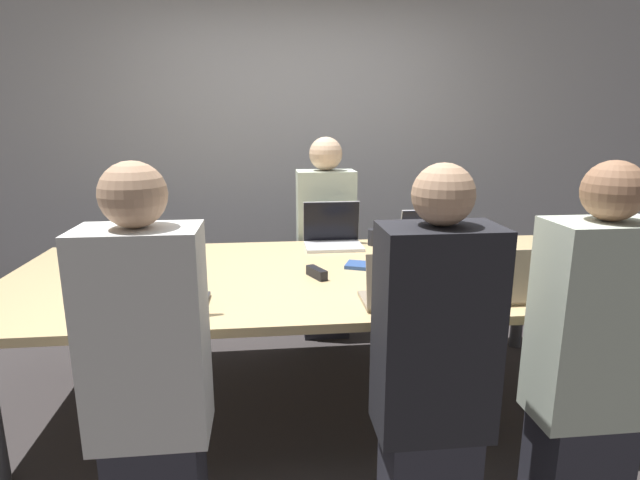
{
  "coord_description": "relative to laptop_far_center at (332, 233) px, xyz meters",
  "views": [
    {
      "loc": [
        -0.26,
        -2.53,
        1.53
      ],
      "look_at": [
        0.02,
        0.1,
        0.9
      ],
      "focal_mm": 28.0,
      "sensor_mm": 36.0,
      "label": 1
    }
  ],
  "objects": [
    {
      "name": "person_near_left",
      "position": [
        -0.83,
        -1.47,
        -0.14
      ],
      "size": [
        0.4,
        0.24,
        1.41
      ],
      "rotation": [
        0.0,
        0.0,
        3.14
      ],
      "color": "#2D2D38",
      "rests_on": "ground_plane"
    },
    {
      "name": "conference_table",
      "position": [
        -0.15,
        -0.56,
        -0.13
      ],
      "size": [
        3.24,
        1.41,
        0.75
      ],
      "color": "#D6B77F",
      "rests_on": "ground_plane"
    },
    {
      "name": "laptop_near_right",
      "position": [
        0.76,
        -1.09,
        -0.01
      ],
      "size": [
        0.33,
        0.24,
        0.25
      ],
      "rotation": [
        0.0,
        0.0,
        3.14
      ],
      "color": "gray",
      "rests_on": "conference_table"
    },
    {
      "name": "laptop_far_center",
      "position": [
        0.0,
        0.0,
        0.0
      ],
      "size": [
        0.37,
        0.27,
        0.28
      ],
      "color": "silver",
      "rests_on": "conference_table"
    },
    {
      "name": "laptop_near_midright",
      "position": [
        0.15,
        -1.1,
        -0.01
      ],
      "size": [
        0.32,
        0.24,
        0.24
      ],
      "rotation": [
        0.0,
        0.0,
        3.14
      ],
      "color": "gray",
      "rests_on": "conference_table"
    },
    {
      "name": "person_near_midright",
      "position": [
        0.15,
        -1.55,
        -0.15
      ],
      "size": [
        0.4,
        0.24,
        1.4
      ],
      "rotation": [
        0.0,
        0.0,
        3.14
      ],
      "color": "#2D2D38",
      "rests_on": "ground_plane"
    },
    {
      "name": "person_far_center",
      "position": [
        -0.01,
        0.32,
        -0.13
      ],
      "size": [
        0.4,
        0.24,
        1.42
      ],
      "color": "#2D2D38",
      "rests_on": "ground_plane"
    },
    {
      "name": "cup_near_right",
      "position": [
        1.03,
        -1.07,
        -0.03
      ],
      "size": [
        0.08,
        0.08,
        0.1
      ],
      "color": "brown",
      "rests_on": "conference_table"
    },
    {
      "name": "stapler",
      "position": [
        -0.17,
        -0.66,
        -0.05
      ],
      "size": [
        0.1,
        0.15,
        0.05
      ],
      "rotation": [
        0.0,
        0.0,
        0.42
      ],
      "color": "black",
      "rests_on": "conference_table"
    },
    {
      "name": "notebook",
      "position": [
        0.12,
        -0.51,
        -0.07
      ],
      "size": [
        0.26,
        0.2,
        0.02
      ],
      "rotation": [
        0.0,
        0.0,
        -0.37
      ],
      "color": "#2D4C8C",
      "rests_on": "conference_table"
    },
    {
      "name": "curtain_wall",
      "position": [
        -0.15,
        1.27,
        0.57
      ],
      "size": [
        12.0,
        0.06,
        2.8
      ],
      "color": "#ADADB2",
      "rests_on": "ground_plane"
    },
    {
      "name": "cup_far_center",
      "position": [
        0.27,
        -0.02,
        -0.03
      ],
      "size": [
        0.08,
        0.08,
        0.1
      ],
      "color": "#232328",
      "rests_on": "conference_table"
    },
    {
      "name": "ground_plane",
      "position": [
        -0.15,
        -0.56,
        -0.83
      ],
      "size": [
        24.0,
        24.0,
        0.0
      ],
      "primitive_type": "plane",
      "color": "#383333"
    },
    {
      "name": "cup_near_left",
      "position": [
        -1.09,
        -1.02,
        -0.03
      ],
      "size": [
        0.08,
        0.08,
        0.1
      ],
      "color": "#232328",
      "rests_on": "conference_table"
    },
    {
      "name": "person_near_right",
      "position": [
        0.75,
        -1.53,
        -0.15
      ],
      "size": [
        0.4,
        0.24,
        1.4
      ],
      "rotation": [
        0.0,
        0.0,
        3.14
      ],
      "color": "#2D2D38",
      "rests_on": "ground_plane"
    },
    {
      "name": "laptop_near_left",
      "position": [
        -0.84,
        -1.05,
        -0.0
      ],
      "size": [
        0.31,
        0.26,
        0.27
      ],
      "rotation": [
        0.0,
        0.0,
        3.14
      ],
      "color": "#333338",
      "rests_on": "conference_table"
    },
    {
      "name": "laptop_far_right",
      "position": [
        0.63,
        -0.0,
        -0.01
      ],
      "size": [
        0.36,
        0.22,
        0.22
      ],
      "color": "#B7B7BC",
      "rests_on": "conference_table"
    }
  ]
}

